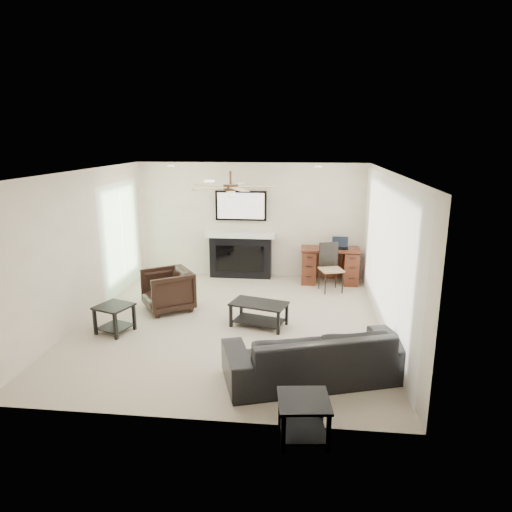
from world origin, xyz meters
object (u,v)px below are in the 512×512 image
Objects in this scene: fireplace_unit at (240,235)px; armchair at (168,290)px; coffee_table at (259,314)px; desk at (330,266)px; sofa at (316,354)px.

armchair is at bearing -115.60° from fireplace_unit.
armchair reaches higher than coffee_table.
desk is (1.26, 2.46, 0.18)m from coffee_table.
coffee_table is 0.74× the size of desk.
coffee_table is 2.86m from fireplace_unit.
desk is at bearing -6.30° from fireplace_unit.
desk reaches higher than coffee_table.
sofa is 4.60m from fireplace_unit.
coffee_table is 0.47× the size of fireplace_unit.
fireplace_unit is at bearing 173.70° from desk.
fireplace_unit reaches higher than sofa.
sofa is 1.90× the size of desk.
armchair reaches higher than sofa.
armchair is 0.42× the size of fireplace_unit.
sofa is at bearing 16.34° from armchair.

